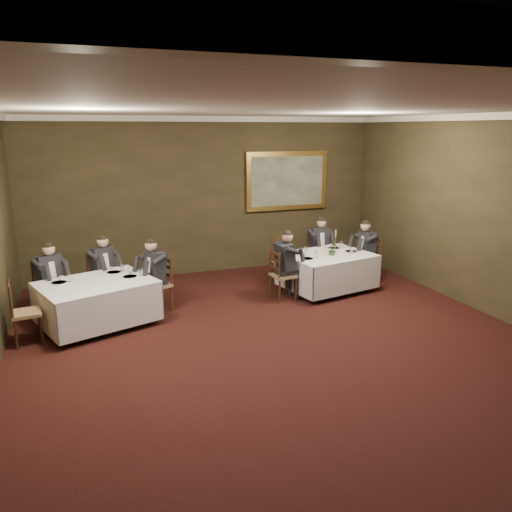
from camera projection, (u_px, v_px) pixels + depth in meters
ground at (299, 363)px, 7.12m from camera, size 10.00×10.00×0.00m
ceiling at (305, 107)px, 6.25m from camera, size 8.00×10.00×0.10m
back_wall at (207, 197)px, 11.23m from camera, size 8.00×0.10×3.50m
crown_molding at (304, 112)px, 6.26m from camera, size 8.00×10.00×0.12m
table_main at (327, 269)px, 10.19m from camera, size 1.96×1.63×0.67m
table_second at (97, 300)px, 8.37m from camera, size 2.13×1.87×0.67m
chair_main_backleft at (284, 270)px, 10.74m from camera, size 0.56×0.54×1.00m
chair_main_backright at (318, 264)px, 11.21m from camera, size 0.45×0.44×1.00m
diner_main_backright at (319, 254)px, 11.14m from camera, size 0.43×0.49×1.35m
chair_main_endleft at (283, 285)px, 9.69m from camera, size 0.46×0.48×1.00m
diner_main_endleft at (283, 274)px, 9.63m from camera, size 0.52×0.45×1.35m
chair_main_endright at (367, 269)px, 10.78m from camera, size 0.43×0.45×1.00m
diner_main_endright at (367, 259)px, 10.72m from camera, size 0.49×0.42×1.35m
chair_sec_backleft at (51, 301)px, 8.80m from camera, size 0.60×0.59×1.00m
diner_sec_backleft at (50, 289)px, 8.74m from camera, size 0.59×0.62×1.35m
chair_sec_backright at (103, 290)px, 9.39m from camera, size 0.60×0.59×1.00m
diner_sec_backright at (103, 279)px, 9.33m from camera, size 0.59×0.62×1.35m
chair_sec_endright at (158, 295)px, 9.10m from camera, size 0.55×0.56×1.00m
diner_sec_endright at (157, 284)px, 9.03m from camera, size 0.59×0.55×1.35m
chair_sec_endleft at (27, 325)px, 7.72m from camera, size 0.47×0.49×1.00m
centerpiece at (332, 249)px, 10.02m from camera, size 0.24×0.22×0.24m
candlestick at (335, 244)px, 10.27m from camera, size 0.07×0.07×0.47m
place_setting_table_main at (300, 251)px, 10.22m from camera, size 0.33×0.31×0.14m
place_setting_table_second at (62, 280)px, 8.31m from camera, size 0.33×0.31×0.14m
painting at (287, 181)px, 11.74m from camera, size 2.02×0.09×1.36m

